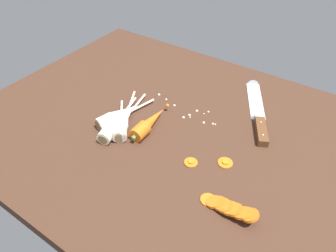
# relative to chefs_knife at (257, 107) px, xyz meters

# --- Properties ---
(ground_plane) EXTENTS (1.20, 0.90, 0.04)m
(ground_plane) POSITION_rel_chefs_knife_xyz_m (-0.18, -0.23, -0.03)
(ground_plane) COLOR #42281C
(chefs_knife) EXTENTS (0.19, 0.32, 0.04)m
(chefs_knife) POSITION_rel_chefs_knife_xyz_m (0.00, 0.00, 0.00)
(chefs_knife) COLOR silver
(chefs_knife) RESTS_ON ground_plane
(whole_carrot) EXTENTS (0.05, 0.19, 0.04)m
(whole_carrot) POSITION_rel_chefs_knife_xyz_m (-0.23, -0.27, 0.01)
(whole_carrot) COLOR orange
(whole_carrot) RESTS_ON ground_plane
(parsnip_front) EXTENTS (0.07, 0.21, 0.04)m
(parsnip_front) POSITION_rel_chefs_knife_xyz_m (-0.33, -0.30, 0.01)
(parsnip_front) COLOR silver
(parsnip_front) RESTS_ON ground_plane
(parsnip_mid_left) EXTENTS (0.08, 0.22, 0.04)m
(parsnip_mid_left) POSITION_rel_chefs_knife_xyz_m (-0.31, -0.33, 0.01)
(parsnip_mid_left) COLOR silver
(parsnip_mid_left) RESTS_ON ground_plane
(parsnip_mid_right) EXTENTS (0.13, 0.22, 0.04)m
(parsnip_mid_right) POSITION_rel_chefs_knife_xyz_m (-0.30, -0.30, 0.01)
(parsnip_mid_right) COLOR silver
(parsnip_mid_right) RESTS_ON ground_plane
(parsnip_back) EXTENTS (0.14, 0.16, 0.04)m
(parsnip_back) POSITION_rel_chefs_knife_xyz_m (-0.29, -0.32, 0.01)
(parsnip_back) COLOR silver
(parsnip_back) RESTS_ON ground_plane
(parsnip_outer) EXTENTS (0.07, 0.23, 0.04)m
(parsnip_outer) POSITION_rel_chefs_knife_xyz_m (-0.30, -0.30, 0.01)
(parsnip_outer) COLOR silver
(parsnip_outer) RESTS_ON ground_plane
(carrot_slice_stack) EXTENTS (0.14, 0.04, 0.04)m
(carrot_slice_stack) POSITION_rel_chefs_knife_xyz_m (0.09, -0.40, 0.01)
(carrot_slice_stack) COLOR orange
(carrot_slice_stack) RESTS_ON ground_plane
(carrot_slice_stray_near) EXTENTS (0.04, 0.04, 0.01)m
(carrot_slice_stray_near) POSITION_rel_chefs_knife_xyz_m (-0.05, -0.32, -0.00)
(carrot_slice_stray_near) COLOR orange
(carrot_slice_stray_near) RESTS_ON ground_plane
(carrot_slice_stray_mid) EXTENTS (0.04, 0.04, 0.01)m
(carrot_slice_stray_mid) POSITION_rel_chefs_knife_xyz_m (0.02, -0.27, -0.00)
(carrot_slice_stray_mid) COLOR orange
(carrot_slice_stray_mid) RESTS_ON ground_plane
(mince_crumbs) EXTENTS (0.24, 0.08, 0.01)m
(mince_crumbs) POSITION_rel_chefs_knife_xyz_m (-0.18, -0.14, -0.00)
(mince_crumbs) COLOR silver
(mince_crumbs) RESTS_ON ground_plane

